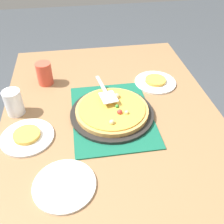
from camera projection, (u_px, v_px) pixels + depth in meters
The scene contains 13 objects.
ground_plane at pixel (112, 203), 1.66m from camera, with size 8.00×8.00×0.00m, color #3D4247.
dining_table at pixel (112, 132), 1.25m from camera, with size 1.40×1.00×0.75m.
placemat at pixel (112, 115), 1.18m from camera, with size 0.48×0.36×0.01m, color #145B42.
pizza_pan at pixel (112, 113), 1.17m from camera, with size 0.38×0.38×0.01m, color black.
pizza at pixel (112, 110), 1.16m from camera, with size 0.33×0.33×0.05m.
plate_near_left at pixel (155, 82), 1.38m from camera, with size 0.22×0.22×0.01m, color white.
plate_far_right at pixel (27, 137), 1.07m from camera, with size 0.22×0.22×0.01m, color white.
plate_side at pixel (64, 185), 0.89m from camera, with size 0.22×0.22×0.01m, color white.
served_slice_left at pixel (155, 80), 1.37m from camera, with size 0.11×0.11×0.02m, color gold.
served_slice_right at pixel (27, 135), 1.06m from camera, with size 0.11×0.11×0.02m, color gold.
cup_near at pixel (44, 74), 1.35m from camera, with size 0.08×0.08×0.12m, color #E04C38.
cup_far at pixel (14, 102), 1.16m from camera, with size 0.08×0.08×0.12m, color white.
pizza_server at pixel (105, 91), 1.21m from camera, with size 0.23×0.08×0.01m.
Camera 1 is at (0.88, -0.14, 1.52)m, focal length 41.19 mm.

